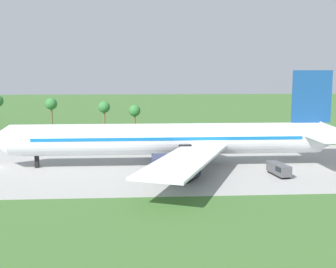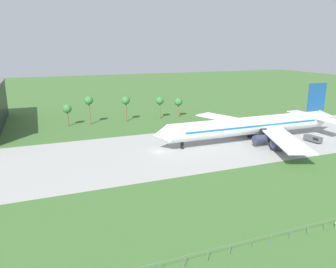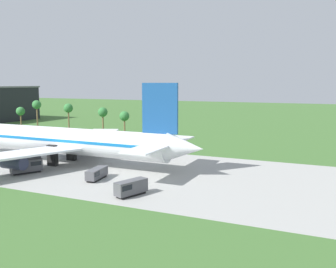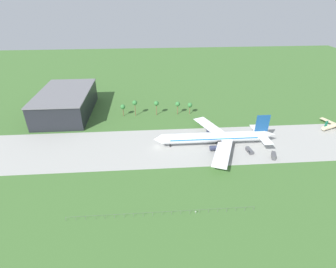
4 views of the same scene
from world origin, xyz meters
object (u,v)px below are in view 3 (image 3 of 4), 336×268
baggage_tug (96,174)px  catering_van (130,188)px  jet_airliner (57,140)px  fuel_truck (27,166)px

baggage_tug → catering_van: size_ratio=1.02×
baggage_tug → catering_van: (11.63, -6.57, 0.22)m
jet_airliner → baggage_tug: (18.03, -9.79, -4.27)m
fuel_truck → catering_van: (28.35, -5.07, -0.15)m
baggage_tug → catering_van: catering_van is taller
fuel_truck → catering_van: bearing=-10.1°
fuel_truck → baggage_tug: bearing=5.1°
baggage_tug → catering_van: 13.36m
baggage_tug → fuel_truck: size_ratio=0.99×
catering_van → fuel_truck: bearing=169.9°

